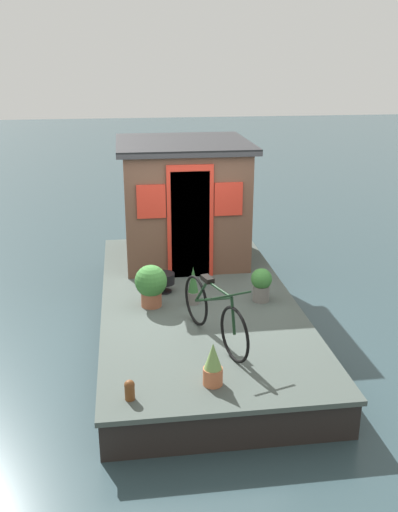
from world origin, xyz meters
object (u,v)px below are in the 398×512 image
charcoal_grill (164,279)px  potted_plant_basil (261,283)px  bicycle (214,313)px  potted_plant_rosemary (151,284)px  potted_plant_succulent (213,365)px  mooring_bollard (130,389)px  houseboat_cabin (183,200)px  potted_plant_lavender (193,286)px

charcoal_grill → potted_plant_basil: bearing=-110.3°
bicycle → potted_plant_rosemary: 1.35m
potted_plant_rosemary → potted_plant_succulent: bearing=-165.8°
charcoal_grill → mooring_bollard: bearing=168.4°
houseboat_cabin → potted_plant_succulent: 4.23m
potted_plant_lavender → charcoal_grill: (0.48, 0.38, -0.06)m
bicycle → potted_plant_basil: bearing=-37.7°
bicycle → potted_plant_lavender: bearing=5.6°
houseboat_cabin → potted_plant_basil: houseboat_cabin is taller
houseboat_cabin → charcoal_grill: houseboat_cabin is taller
houseboat_cabin → charcoal_grill: bearing=163.4°
bicycle → potted_plant_succulent: bearing=170.3°
potted_plant_lavender → mooring_bollard: bearing=157.6°
bicycle → potted_plant_succulent: 1.00m
potted_plant_rosemary → potted_plant_lavender: bearing=-90.5°
bicycle → mooring_bollard: size_ratio=7.41×
potted_plant_basil → charcoal_grill: 1.45m
potted_plant_succulent → potted_plant_rosemary: potted_plant_rosemary is taller
potted_plant_rosemary → houseboat_cabin: bearing=-18.6°
potted_plant_lavender → charcoal_grill: 0.61m
houseboat_cabin → potted_plant_lavender: bearing=177.5°
potted_plant_succulent → mooring_bollard: potted_plant_succulent is taller
potted_plant_basil → potted_plant_succulent: size_ratio=0.99×
charcoal_grill → potted_plant_lavender: bearing=-141.7°
potted_plant_succulent → potted_plant_rosemary: 2.20m
mooring_bollard → houseboat_cabin: bearing=-13.4°
potted_plant_lavender → mooring_bollard: (-2.29, 0.95, -0.15)m
potted_plant_lavender → bicycle: bearing=-174.4°
potted_plant_basil → potted_plant_rosemary: size_ratio=0.81×
potted_plant_rosemary → bicycle: bearing=-148.4°
potted_plant_lavender → potted_plant_rosemary: size_ratio=0.92×
bicycle → potted_plant_basil: bicycle is taller
houseboat_cabin → mooring_bollard: 4.54m
potted_plant_succulent → potted_plant_rosemary: bearing=14.2°
potted_plant_rosemary → charcoal_grill: potted_plant_rosemary is taller
houseboat_cabin → bicycle: houseboat_cabin is taller
mooring_bollard → potted_plant_rosemary: bearing=-8.7°
potted_plant_lavender → mooring_bollard: potted_plant_lavender is taller
houseboat_cabin → potted_plant_basil: bearing=-156.6°
potted_plant_lavender → charcoal_grill: bearing=38.3°
potted_plant_lavender → potted_plant_basil: (-0.03, -0.98, 0.00)m
potted_plant_succulent → charcoal_grill: potted_plant_succulent is taller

